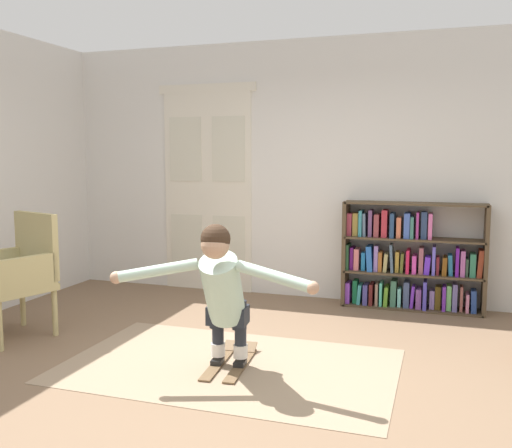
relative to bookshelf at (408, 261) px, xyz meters
name	(u,v)px	position (x,y,z in m)	size (l,w,h in m)	color
ground_plane	(231,379)	(-1.09, -2.39, -0.51)	(7.20, 7.20, 0.00)	brown
back_wall	(312,170)	(-1.09, 0.21, 0.94)	(6.00, 0.10, 2.90)	silver
double_door	(208,188)	(-2.35, 0.15, 0.72)	(1.22, 0.05, 2.45)	beige
rug	(229,365)	(-1.19, -2.16, -0.51)	(2.53, 1.57, 0.01)	gray
bookshelf	(408,261)	(0.00, 0.00, 0.00)	(1.46, 0.30, 1.13)	#4C3C2A
wicker_chair	(18,272)	(-3.26, -2.04, 0.07)	(0.76, 0.76, 1.10)	tan
skis_pair	(230,362)	(-1.20, -2.13, -0.49)	(0.34, 0.77, 0.07)	brown
person_skier	(222,287)	(-1.18, -2.34, 0.16)	(1.48, 0.68, 1.07)	white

